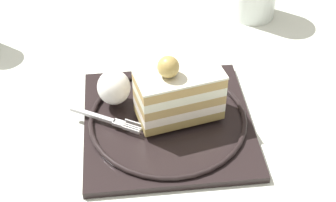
# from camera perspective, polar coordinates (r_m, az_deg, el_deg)

# --- Properties ---
(ground_plane) EXTENTS (2.40, 2.40, 0.00)m
(ground_plane) POSITION_cam_1_polar(r_m,az_deg,el_deg) (0.69, -1.55, -3.20)
(ground_plane) COLOR silver
(dessert_plate) EXTENTS (0.27, 0.27, 0.02)m
(dessert_plate) POSITION_cam_1_polar(r_m,az_deg,el_deg) (0.69, 0.00, -2.43)
(dessert_plate) COLOR black
(dessert_plate) RESTS_ON ground_plane
(cake_slice) EXTENTS (0.12, 0.06, 0.10)m
(cake_slice) POSITION_cam_1_polar(r_m,az_deg,el_deg) (0.66, 1.18, 1.00)
(cake_slice) COLOR tan
(cake_slice) RESTS_ON dessert_plate
(whipped_cream_dollop) EXTENTS (0.05, 0.05, 0.05)m
(whipped_cream_dollop) POSITION_cam_1_polar(r_m,az_deg,el_deg) (0.69, -6.26, 1.58)
(whipped_cream_dollop) COLOR white
(whipped_cream_dollop) RESTS_ON dessert_plate
(fork) EXTENTS (0.09, 0.08, 0.00)m
(fork) POSITION_cam_1_polar(r_m,az_deg,el_deg) (0.68, -6.99, -2.16)
(fork) COLOR silver
(fork) RESTS_ON dessert_plate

